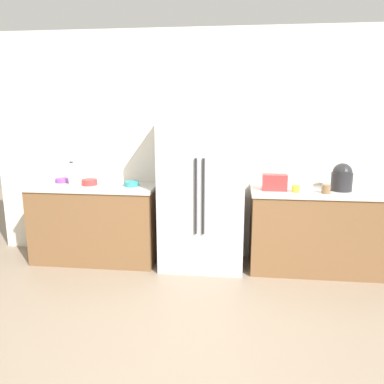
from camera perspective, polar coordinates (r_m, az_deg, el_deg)
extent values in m
plane|color=gray|center=(3.18, -0.95, -22.11)|extent=(10.61, 10.61, 0.00)
cube|color=silver|center=(4.57, 2.23, 6.73)|extent=(5.31, 0.10, 2.69)
cube|color=brown|center=(4.70, -14.30, -4.75)|extent=(1.45, 0.57, 0.89)
cube|color=beige|center=(4.59, -14.60, 0.78)|extent=(1.48, 0.60, 0.04)
cube|color=brown|center=(4.50, 18.40, -5.80)|extent=(1.49, 0.57, 0.89)
cube|color=beige|center=(4.38, 18.82, -0.03)|extent=(1.52, 0.60, 0.04)
cube|color=#B7BABF|center=(4.27, 1.56, 0.25)|extent=(0.94, 0.61, 1.80)
cylinder|color=#262628|center=(3.96, 0.57, -0.70)|extent=(0.02, 0.02, 0.81)
cylinder|color=#262628|center=(3.95, 1.72, -0.73)|extent=(0.02, 0.02, 0.81)
cube|color=red|center=(4.23, 12.32, 1.44)|extent=(0.26, 0.15, 0.18)
cylinder|color=#262628|center=(4.43, 21.59, 1.46)|extent=(0.22, 0.22, 0.20)
sphere|color=#262628|center=(4.41, 21.69, 2.72)|extent=(0.21, 0.21, 0.21)
cylinder|color=white|center=(4.64, -17.59, 2.24)|extent=(0.07, 0.07, 0.20)
cylinder|color=white|center=(4.62, -17.70, 3.83)|extent=(0.04, 0.04, 0.06)
cylinder|color=#333338|center=(4.61, -17.73, 4.29)|extent=(0.04, 0.04, 0.02)
cylinder|color=yellow|center=(4.19, 15.35, 0.50)|extent=(0.08, 0.08, 0.08)
cylinder|color=brown|center=(4.23, 19.52, 0.41)|extent=(0.09, 0.09, 0.09)
cylinder|color=purple|center=(4.85, -18.99, 1.67)|extent=(0.16, 0.16, 0.05)
cylinder|color=red|center=(4.59, -15.16, 1.43)|extent=(0.18, 0.18, 0.07)
cylinder|color=teal|center=(4.43, -9.10, 1.25)|extent=(0.18, 0.18, 0.06)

